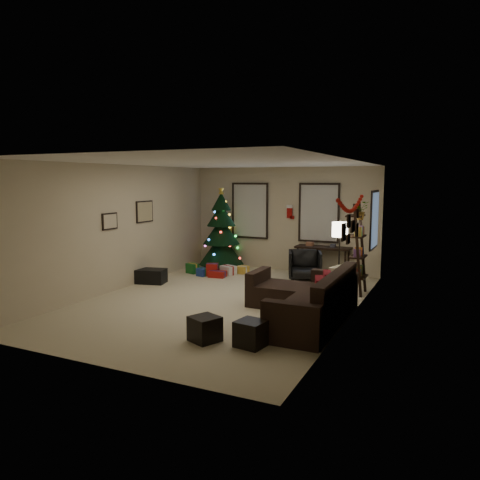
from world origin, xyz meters
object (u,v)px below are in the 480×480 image
Objects in this scene: desk at (323,250)px; desk_chair at (305,265)px; christmas_tree at (221,234)px; bookshelf at (359,251)px; sofa at (308,302)px.

desk reaches higher than desk_chair.
christmas_tree is 4.12m from bookshelf.
christmas_tree is 2.59m from desk_chair.
bookshelf is at bearing -52.53° from desk.
christmas_tree is 1.17× the size of bookshelf.
desk is at bearing 127.47° from bookshelf.
desk is 1.92m from bookshelf.
desk is (-0.69, 3.56, 0.36)m from sofa.
christmas_tree reaches higher than bookshelf.
sofa is 2.20m from bookshelf.
sofa reaches higher than desk.
bookshelf reaches higher than sofa.
desk is 1.90× the size of desk_chair.
desk is at bearing 3.92° from christmas_tree.
desk_chair is (-0.96, 2.91, 0.08)m from sofa.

